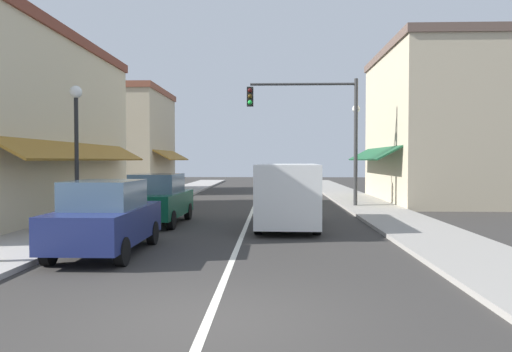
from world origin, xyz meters
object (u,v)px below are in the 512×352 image
object	(u,v)px
parked_car_second_left	(158,199)
street_lamp_right_mid	(356,139)
traffic_signal_mast_arm	(319,120)
street_lamp_left_near	(76,134)
parked_car_nearest_left	(106,218)
van_in_lane	(287,193)

from	to	relation	value
parked_car_second_left	street_lamp_right_mid	bearing A→B (deg)	40.11
street_lamp_right_mid	parked_car_second_left	bearing A→B (deg)	-141.57
parked_car_second_left	traffic_signal_mast_arm	distance (m)	9.30
traffic_signal_mast_arm	street_lamp_left_near	size ratio (longest dim) A/B	1.37
street_lamp_left_near	street_lamp_right_mid	bearing A→B (deg)	43.75
parked_car_nearest_left	street_lamp_left_near	size ratio (longest dim) A/B	0.93
street_lamp_left_near	parked_car_nearest_left	bearing A→B (deg)	-56.47
parked_car_nearest_left	street_lamp_right_mid	xyz separation A→B (m)	(7.92, 11.90, 2.38)
parked_car_second_left	street_lamp_left_near	xyz separation A→B (m)	(-1.71, -2.94, 2.14)
parked_car_nearest_left	street_lamp_left_near	xyz separation A→B (m)	(-1.75, 2.64, 2.14)
van_in_lane	traffic_signal_mast_arm	distance (m)	7.62
street_lamp_left_near	street_lamp_right_mid	distance (m)	13.38
parked_car_nearest_left	street_lamp_right_mid	size ratio (longest dim) A/B	0.85
parked_car_nearest_left	traffic_signal_mast_arm	size ratio (longest dim) A/B	0.68
parked_car_second_left	traffic_signal_mast_arm	size ratio (longest dim) A/B	0.68
parked_car_nearest_left	street_lamp_right_mid	distance (m)	14.49
parked_car_nearest_left	street_lamp_left_near	bearing A→B (deg)	123.33
van_in_lane	street_lamp_right_mid	size ratio (longest dim) A/B	1.08
parked_car_nearest_left	parked_car_second_left	size ratio (longest dim) A/B	0.99
traffic_signal_mast_arm	street_lamp_left_near	distance (m)	12.07
traffic_signal_mast_arm	street_lamp_left_near	xyz separation A→B (m)	(-7.91, -9.05, -1.12)
street_lamp_right_mid	traffic_signal_mast_arm	bearing A→B (deg)	-173.42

